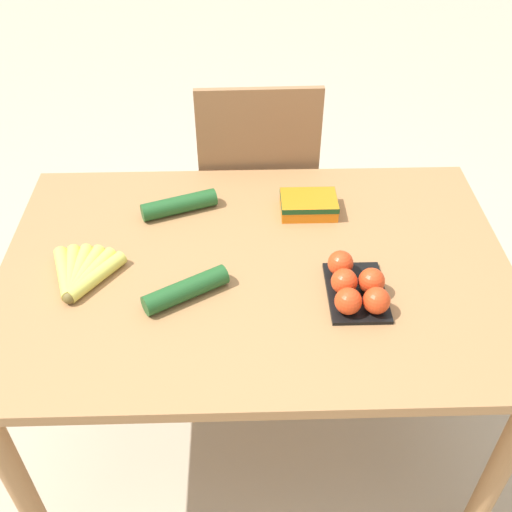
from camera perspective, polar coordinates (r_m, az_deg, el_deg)
name	(u,v)px	position (r m, az deg, el deg)	size (l,w,h in m)	color
ground_plane	(256,426)	(2.12, 0.00, -15.86)	(12.00, 12.00, 0.00)	#B7A88E
dining_table	(256,291)	(1.62, 0.00, -3.39)	(1.33, 0.90, 0.74)	#9E7044
chair	(257,201)	(2.16, 0.10, 5.27)	(0.43, 0.41, 1.00)	#8E6642
banana_bunch	(81,274)	(1.56, -16.32, -1.66)	(0.20, 0.20, 0.04)	brown
tomato_pack	(356,286)	(1.46, 9.51, -2.88)	(0.14, 0.21, 0.07)	black
carrot_bag	(309,204)	(1.72, 5.04, 4.98)	(0.16, 0.11, 0.05)	orange
cucumber_near	(186,290)	(1.46, -6.69, -3.21)	(0.21, 0.15, 0.05)	#1E5123
cucumber_far	(179,205)	(1.73, -7.32, 4.87)	(0.22, 0.12, 0.05)	#1E5123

